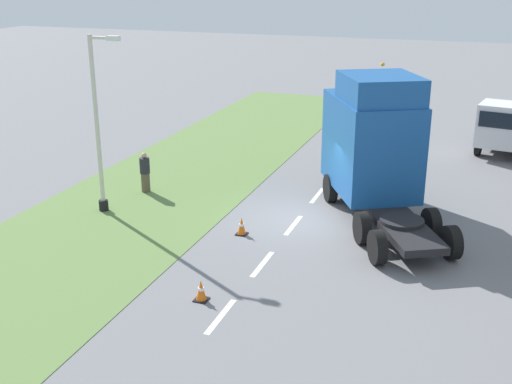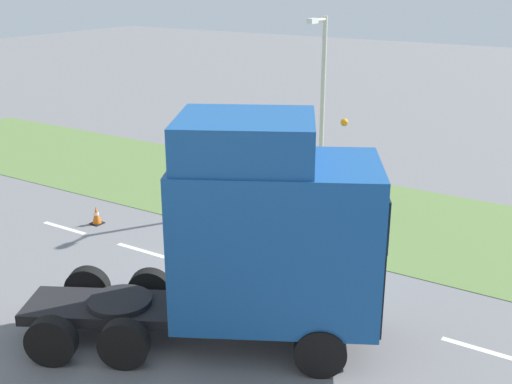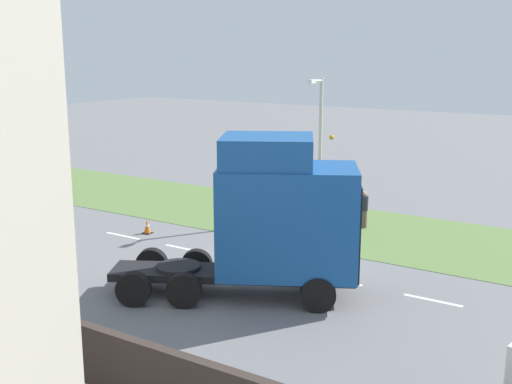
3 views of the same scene
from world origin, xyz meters
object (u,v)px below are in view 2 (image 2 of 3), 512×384
object	(u,v)px
lamp_post	(321,119)
pedestrian	(378,191)
traffic_cone_trailing	(223,239)
lorry_cab	(263,235)
traffic_cone_lead	(96,215)

from	to	relation	value
lamp_post	pedestrian	world-z (taller)	lamp_post
traffic_cone_trailing	lamp_post	bearing A→B (deg)	176.38
pedestrian	traffic_cone_trailing	world-z (taller)	pedestrian
lorry_cab	lamp_post	size ratio (longest dim) A/B	1.20
lamp_post	traffic_cone_trailing	bearing A→B (deg)	-3.62
lamp_post	pedestrian	distance (m)	3.13
lorry_cab	lamp_post	bearing A→B (deg)	171.44
lamp_post	traffic_cone_lead	xyz separation A→B (m)	(5.95, -4.82, -2.56)
pedestrian	traffic_cone_lead	distance (m)	9.09
pedestrian	traffic_cone_trailing	distance (m)	5.71
pedestrian	traffic_cone_lead	xyz separation A→B (m)	(5.60, -7.14, -0.49)
pedestrian	traffic_cone_lead	world-z (taller)	pedestrian
lorry_cab	traffic_cone_trailing	distance (m)	5.50
traffic_cone_lead	traffic_cone_trailing	bearing A→B (deg)	97.34
pedestrian	traffic_cone_lead	bearing A→B (deg)	-51.89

